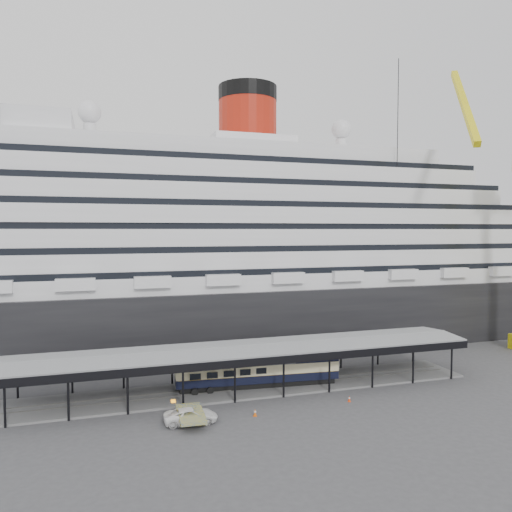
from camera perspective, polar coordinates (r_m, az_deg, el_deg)
name	(u,v)px	position (r m, az deg, el deg)	size (l,w,h in m)	color
ground	(262,402)	(57.76, 0.71, -16.39)	(200.00, 200.00, 0.00)	#3E3E41
cruise_ship	(203,235)	(85.45, -6.07, 2.43)	(130.00, 30.00, 43.90)	black
platform_canopy	(249,370)	(61.58, -0.80, -12.85)	(56.00, 9.18, 5.30)	slate
port_truck	(191,416)	(52.33, -7.46, -17.66)	(2.45, 5.32, 1.48)	white
pullman_carriage	(258,368)	(61.90, 0.23, -12.73)	(19.99, 4.36, 19.48)	black
traffic_cone_left	(193,415)	(53.61, -7.22, -17.53)	(0.48, 0.48, 0.80)	#E83F0C
traffic_cone_mid	(255,413)	(53.80, -0.11, -17.45)	(0.50, 0.50, 0.76)	#DB570C
traffic_cone_right	(349,399)	(58.83, 10.62, -15.74)	(0.45, 0.45, 0.66)	#F4410D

